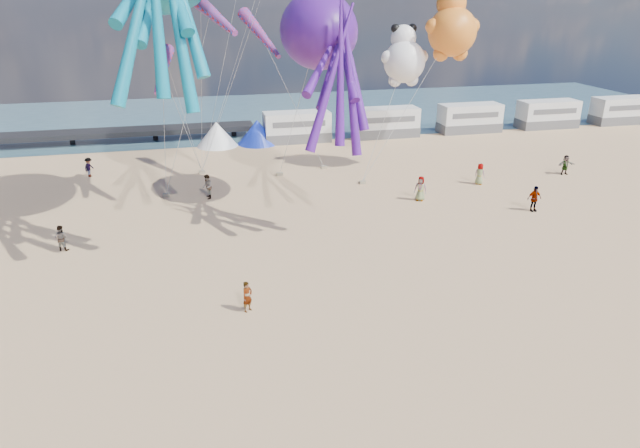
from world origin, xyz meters
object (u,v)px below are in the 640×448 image
at_px(tent_white, 217,134).
at_px(sandbag_e, 202,172).
at_px(kite_panda, 404,62).
at_px(tent_blue, 257,132).
at_px(sandbag_a, 166,195).
at_px(windsock_left, 211,12).
at_px(motorhome_2, 470,118).
at_px(beachgoer_0, 480,174).
at_px(beachgoer_1, 207,187).
at_px(motorhome_4, 621,110).
at_px(kite_octopus_purple, 318,31).
at_px(beachgoer_3, 534,199).
at_px(sandbag_d, 324,167).
at_px(kite_teddy_orange, 452,32).
at_px(sandbag_c, 362,182).
at_px(beachgoer_6, 421,189).
at_px(sandbag_b, 280,174).
at_px(beachgoer_7, 61,238).
at_px(windsock_mid, 261,34).
at_px(beachgoer_2, 89,167).
at_px(motorhome_1, 386,122).
at_px(motorhome_0, 297,127).
at_px(beachgoer_4, 565,165).
at_px(standing_person, 247,297).
at_px(motorhome_3, 548,114).
at_px(windsock_right, 162,71).

xyz_separation_m(tent_white, sandbag_e, (-1.88, -9.06, -1.09)).
bearing_deg(kite_panda, tent_blue, 131.66).
relative_size(sandbag_a, windsock_left, 0.08).
distance_m(motorhome_2, windsock_left, 34.78).
height_order(beachgoer_0, beachgoer_1, beachgoer_1).
distance_m(motorhome_4, kite_octopus_purple, 45.45).
distance_m(motorhome_2, beachgoer_3, 24.45).
relative_size(motorhome_4, sandbag_d, 13.20).
bearing_deg(kite_teddy_orange, beachgoer_1, -159.35).
xyz_separation_m(beachgoer_1, sandbag_c, (12.06, 0.74, -0.79)).
xyz_separation_m(tent_white, kite_teddy_orange, (17.61, -13.45, 10.03)).
distance_m(beachgoer_6, sandbag_b, 12.29).
relative_size(beachgoer_7, windsock_mid, 0.24).
bearing_deg(beachgoer_2, kite_octopus_purple, -96.49).
bearing_deg(motorhome_1, beachgoer_3, -84.07).
bearing_deg(beachgoer_7, sandbag_c, -140.82).
height_order(beachgoer_7, kite_panda, kite_panda).
relative_size(kite_teddy_orange, windsock_left, 0.98).
height_order(motorhome_0, beachgoer_6, motorhome_0).
bearing_deg(windsock_left, sandbag_e, 74.67).
bearing_deg(beachgoer_0, tent_blue, 3.60).
relative_size(beachgoer_2, windsock_left, 0.25).
bearing_deg(sandbag_b, beachgoer_4, -12.80).
bearing_deg(kite_panda, sandbag_e, 170.43).
bearing_deg(beachgoer_2, standing_person, -131.11).
relative_size(motorhome_0, tent_blue, 1.65).
bearing_deg(tent_white, kite_teddy_orange, -37.38).
distance_m(tent_white, sandbag_a, 15.17).
distance_m(tent_white, kite_panda, 20.35).
relative_size(motorhome_3, beachgoer_6, 3.65).
xyz_separation_m(standing_person, windsock_left, (0.00, 14.63, 12.12)).
relative_size(tent_white, kite_teddy_orange, 0.63).
distance_m(motorhome_1, motorhome_2, 9.50).
xyz_separation_m(motorhome_4, windsock_right, (-50.08, -15.29, 7.66)).
xyz_separation_m(beachgoer_6, sandbag_d, (-4.83, 9.62, -0.79)).
distance_m(motorhome_0, tent_white, 8.01).
relative_size(sandbag_d, sandbag_e, 1.00).
height_order(motorhome_2, beachgoer_4, motorhome_2).
bearing_deg(tent_blue, kite_teddy_orange, -44.67).
bearing_deg(sandbag_c, windsock_mid, 158.10).
relative_size(sandbag_c, windsock_right, 0.10).
bearing_deg(sandbag_e, motorhome_1, 25.05).
height_order(motorhome_1, sandbag_c, motorhome_1).
bearing_deg(beachgoer_0, kite_teddy_orange, -14.36).
bearing_deg(beachgoer_4, beachgoer_2, 166.31).
bearing_deg(sandbag_c, tent_white, 124.80).
bearing_deg(beachgoer_1, windsock_left, 24.66).
bearing_deg(motorhome_4, motorhome_3, 180.00).
height_order(sandbag_c, kite_octopus_purple, kite_octopus_purple).
relative_size(motorhome_0, beachgoer_3, 3.66).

